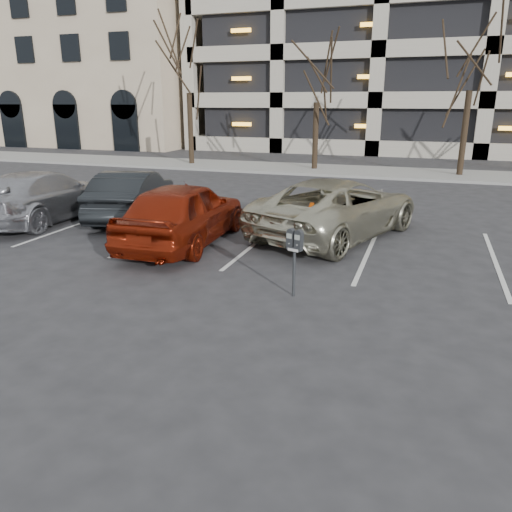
{
  "coord_description": "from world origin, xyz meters",
  "views": [
    {
      "loc": [
        2.56,
        -9.54,
        3.47
      ],
      "look_at": [
        -0.1,
        -1.78,
        0.91
      ],
      "focal_mm": 35.0,
      "sensor_mm": 36.0,
      "label": 1
    }
  ],
  "objects": [
    {
      "name": "ground",
      "position": [
        0.0,
        0.0,
        0.0
      ],
      "size": [
        140.0,
        140.0,
        0.0
      ],
      "primitive_type": "plane",
      "color": "#28282B",
      "rests_on": "ground"
    },
    {
      "name": "sidewalk",
      "position": [
        0.0,
        16.0,
        0.06
      ],
      "size": [
        80.0,
        4.0,
        0.12
      ],
      "primitive_type": "cube",
      "color": "gray",
      "rests_on": "ground"
    },
    {
      "name": "stall_lines",
      "position": [
        -1.4,
        2.3,
        0.01
      ],
      "size": [
        16.9,
        5.2,
        0.0
      ],
      "color": "silver",
      "rests_on": "ground"
    },
    {
      "name": "office_building",
      "position": [
        -28.0,
        29.92,
        7.49
      ],
      "size": [
        26.0,
        16.2,
        15.0
      ],
      "color": "tan",
      "rests_on": "ground"
    },
    {
      "name": "tree_a",
      "position": [
        -10.0,
        16.0,
        6.21
      ],
      "size": [
        3.78,
        3.78,
        8.59
      ],
      "color": "black",
      "rests_on": "ground"
    },
    {
      "name": "tree_b",
      "position": [
        -3.0,
        16.0,
        5.43
      ],
      "size": [
        3.31,
        3.31,
        7.52
      ],
      "color": "black",
      "rests_on": "ground"
    },
    {
      "name": "tree_c",
      "position": [
        4.0,
        16.0,
        6.28
      ],
      "size": [
        3.82,
        3.82,
        8.69
      ],
      "color": "black",
      "rests_on": "ground"
    },
    {
      "name": "parking_meter",
      "position": [
        0.42,
        -1.15,
        0.96
      ],
      "size": [
        0.34,
        0.21,
        1.25
      ],
      "rotation": [
        0.0,
        0.0,
        -0.32
      ],
      "color": "black",
      "rests_on": "ground"
    },
    {
      "name": "suv_silver",
      "position": [
        0.39,
        3.42,
        0.77
      ],
      "size": [
        4.33,
        6.08,
        1.54
      ],
      "rotation": [
        0.0,
        0.0,
        2.78
      ],
      "color": "beige",
      "rests_on": "ground"
    },
    {
      "name": "car_red",
      "position": [
        -3.09,
        1.38,
        0.8
      ],
      "size": [
        2.09,
        4.79,
        1.61
      ],
      "primitive_type": "imported",
      "rotation": [
        0.0,
        0.0,
        3.18
      ],
      "color": "maroon",
      "rests_on": "ground"
    },
    {
      "name": "car_dark",
      "position": [
        -5.9,
        3.5,
        0.73
      ],
      "size": [
        2.59,
        4.67,
        1.46
      ],
      "primitive_type": "imported",
      "rotation": [
        0.0,
        0.0,
        3.39
      ],
      "color": "black",
      "rests_on": "ground"
    },
    {
      "name": "car_silver",
      "position": [
        -8.23,
        2.34,
        0.75
      ],
      "size": [
        2.37,
        5.28,
        1.5
      ],
      "primitive_type": "imported",
      "rotation": [
        0.0,
        0.0,
        3.19
      ],
      "color": "#A4A5AB",
      "rests_on": "ground"
    }
  ]
}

